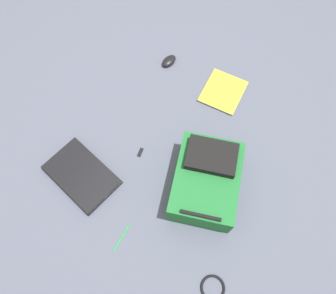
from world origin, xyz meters
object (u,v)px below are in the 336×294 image
(pen_black, at_px, (121,238))
(cable_coil, at_px, (213,288))
(laptop, at_px, (82,175))
(backpack, at_px, (206,180))
(computer_mouse, at_px, (169,61))
(usb_stick, at_px, (140,152))
(book_comic, at_px, (223,92))

(pen_black, bearing_deg, cable_coil, 177.09)
(laptop, bearing_deg, pen_black, 149.94)
(laptop, relative_size, cable_coil, 3.72)
(backpack, xyz_separation_m, computer_mouse, (0.48, -0.62, -0.07))
(backpack, relative_size, cable_coil, 4.12)
(cable_coil, relative_size, usb_stick, 2.19)
(backpack, bearing_deg, computer_mouse, -52.30)
(computer_mouse, relative_size, usb_stick, 1.98)
(backpack, bearing_deg, laptop, 19.87)
(computer_mouse, height_order, usb_stick, computer_mouse)
(laptop, xyz_separation_m, computer_mouse, (-0.11, -0.83, 0.00))
(computer_mouse, xyz_separation_m, cable_coil, (-0.69, 1.04, -0.01))
(pen_black, distance_m, usb_stick, 0.44)
(backpack, relative_size, book_comic, 1.83)
(pen_black, bearing_deg, book_comic, -98.81)
(pen_black, bearing_deg, backpack, -122.95)
(book_comic, xyz_separation_m, computer_mouse, (0.37, -0.06, 0.01))
(cable_coil, bearing_deg, computer_mouse, -56.51)
(backpack, bearing_deg, cable_coil, 116.51)
(laptop, height_order, pen_black, laptop)
(backpack, xyz_separation_m, usb_stick, (0.37, -0.03, -0.09))
(backpack, relative_size, computer_mouse, 4.56)
(book_comic, relative_size, usb_stick, 4.92)
(backpack, height_order, usb_stick, backpack)
(usb_stick, bearing_deg, pen_black, 104.99)
(backpack, height_order, cable_coil, backpack)
(book_comic, bearing_deg, usb_stick, 63.64)
(pen_black, height_order, usb_stick, same)
(backpack, xyz_separation_m, laptop, (0.58, 0.21, -0.07))
(book_comic, relative_size, pen_black, 1.74)
(laptop, xyz_separation_m, cable_coil, (-0.79, 0.21, -0.01))
(cable_coil, height_order, pen_black, cable_coil)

